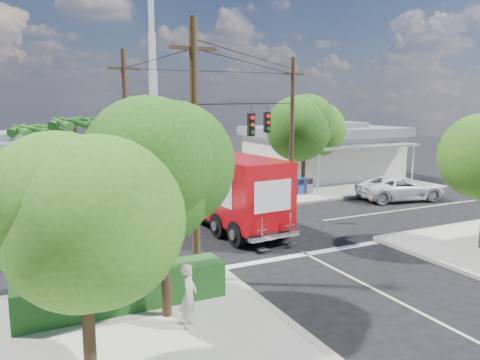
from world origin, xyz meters
TOP-DOWN VIEW (x-y plane):
  - ground at (0.00, 0.00)m, footprint 120.00×120.00m
  - sidewalk_ne at (10.88, 10.88)m, footprint 14.12×14.12m
  - sidewalk_nw at (-10.88, 10.88)m, footprint 14.12×14.12m
  - road_markings at (0.00, -1.47)m, footprint 32.00×32.00m
  - building_ne at (12.50, 11.97)m, footprint 11.80×10.20m
  - radio_tower at (0.50, 20.00)m, footprint 0.80×0.80m
  - tree_sw_front at (-6.99, -7.54)m, footprint 3.88×3.78m
  - tree_sw_back at (-9.49, -10.04)m, footprint 3.56×3.42m
  - tree_ne_front at (7.21, 6.76)m, footprint 4.21×4.14m
  - tree_ne_back at (9.81, 8.96)m, footprint 3.77×3.66m
  - palm_nw_front at (-7.50, 7.50)m, footprint 3.01×3.08m
  - palm_nw_back at (-9.50, 9.00)m, footprint 3.01×3.08m
  - utility_poles at (-1.58, 1.60)m, footprint 12.00×10.68m
  - picket_fence at (-7.80, -5.60)m, footprint 5.94×0.06m
  - hedge_sw at (-8.00, -6.40)m, footprint 6.20×1.20m
  - vending_boxes at (6.50, 6.20)m, footprint 1.90×0.50m
  - delivery_truck at (-1.21, 0.84)m, footprint 3.37×8.71m
  - parked_car at (11.69, 2.23)m, footprint 6.03×3.69m
  - pedestrian at (-6.66, -8.45)m, footprint 0.73×0.79m

SIDE VIEW (x-z plane):
  - ground at x=0.00m, z-range 0.00..0.00m
  - road_markings at x=0.00m, z-range 0.00..0.01m
  - sidewalk_ne at x=10.88m, z-range 0.00..0.14m
  - sidewalk_nw at x=-10.88m, z-range 0.00..0.14m
  - picket_fence at x=-7.80m, z-range 0.18..1.18m
  - hedge_sw at x=-8.00m, z-range 0.14..1.24m
  - vending_boxes at x=6.50m, z-range 0.14..1.24m
  - parked_car at x=11.69m, z-range 0.00..1.56m
  - pedestrian at x=-6.66m, z-range 0.14..1.95m
  - delivery_truck at x=-1.21m, z-range 0.03..3.72m
  - building_ne at x=12.50m, z-range 0.07..4.57m
  - tree_sw_back at x=-9.49m, z-range 1.19..6.60m
  - tree_ne_back at x=9.81m, z-range 1.27..7.10m
  - tree_sw_front at x=-6.99m, z-range 1.32..7.35m
  - palm_nw_back at x=-9.50m, z-range 2.08..7.27m
  - utility_poles at x=-1.58m, z-range 0.17..9.17m
  - tree_ne_front at x=7.21m, z-range 1.44..8.09m
  - palm_nw_front at x=-7.50m, z-range 2.25..7.84m
  - radio_tower at x=0.50m, z-range -2.86..14.14m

